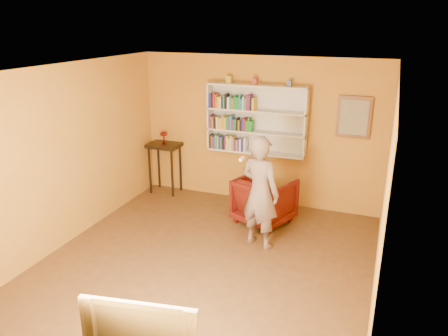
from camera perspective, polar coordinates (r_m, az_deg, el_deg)
The scene contains 15 objects.
room_shell at distance 5.86m, azimuth -2.66°, elevation -3.96°, with size 5.30×5.80×2.88m.
bookshelf at distance 7.85m, azimuth 4.38°, elevation 6.37°, with size 1.80×0.29×1.23m.
books_row_lower at distance 8.02m, azimuth 0.61°, elevation 3.30°, with size 0.70×0.18×0.27m.
books_row_middle at distance 7.92m, azimuth 0.91°, elevation 5.86°, with size 0.81×0.19×0.26m.
books_row_upper at distance 7.83m, azimuth 1.13°, elevation 8.59°, with size 0.85×0.19×0.27m.
ornament_left at distance 7.84m, azimuth 0.68°, elevation 11.47°, with size 0.09×0.09×0.12m, color gold.
ornament_centre at distance 7.69m, azimuth 4.03°, elevation 11.25°, with size 0.08×0.08×0.12m, color #983732.
ornament_right at distance 7.54m, azimuth 8.50°, elevation 10.88°, with size 0.07×0.07×0.10m, color #4B597D.
framed_painting at distance 7.57m, azimuth 16.62°, elevation 6.38°, with size 0.55×0.05×0.70m.
console_table at distance 8.60m, azimuth -7.78°, elevation 2.06°, with size 0.61×0.47×1.00m.
ruby_lustre at distance 8.51m, azimuth -7.88°, elevation 4.27°, with size 0.15×0.15×0.24m.
armchair at distance 7.41m, azimuth 5.30°, elevation -4.20°, with size 0.84×0.87×0.79m, color #410604.
person at distance 6.47m, azimuth 4.71°, elevation -3.19°, with size 0.63×0.41×1.73m, color #6D5A50.
game_remote at distance 6.14m, azimuth 2.36°, elevation 1.23°, with size 0.04×0.15×0.04m, color white.
television at distance 4.10m, azimuth -10.45°, elevation -19.48°, with size 1.04×0.14×0.60m, color black.
Camera 1 is at (2.20, -4.94, 3.29)m, focal length 35.00 mm.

